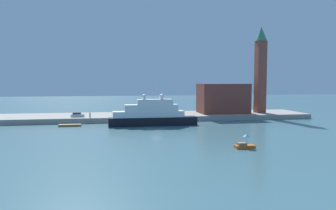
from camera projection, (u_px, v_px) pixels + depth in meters
ground at (157, 130)px, 82.58m from camera, size 400.00×400.00×0.00m
quay_dock at (146, 116)px, 107.38m from camera, size 110.00×18.58×1.58m
large_yacht at (152, 115)px, 90.57m from camera, size 25.18×3.62×11.48m
small_motorboat at (244, 144)px, 59.98m from camera, size 3.69×1.68×2.71m
work_barge at (70, 125)px, 89.03m from camera, size 6.10×1.58×0.62m
harbor_building at (223, 98)px, 111.25m from camera, size 16.62×10.43×10.23m
bell_tower at (261, 66)px, 111.44m from camera, size 4.22×4.22×29.99m
parked_car at (78, 115)px, 98.93m from camera, size 4.08×1.74×1.34m
person_figure at (90, 115)px, 97.64m from camera, size 0.36×0.36×1.66m
mooring_bollard at (143, 116)px, 99.16m from camera, size 0.55×0.55×0.65m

